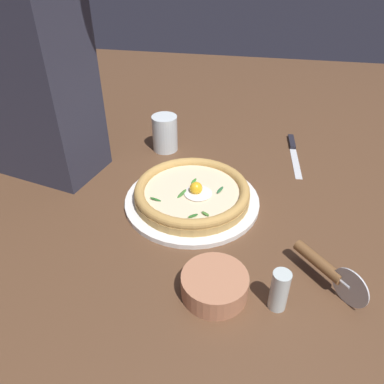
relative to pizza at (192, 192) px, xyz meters
The scene contains 8 objects.
ground_plane 0.05m from the pizza, behind, with size 2.40×2.40×0.03m, color brown.
pizza_plate 0.03m from the pizza, 139.51° to the left, with size 0.32×0.32×0.01m, color white.
pizza is the anchor object (origin of this frame).
side_bowl 0.27m from the pizza, 71.52° to the right, with size 0.12×0.12×0.04m, color #B97755.
pizza_cutter 0.34m from the pizza, 34.82° to the right, with size 0.12×0.13×0.07m.
table_knife 0.39m from the pizza, 50.52° to the left, with size 0.03×0.24×0.01m.
drinking_glass 0.27m from the pizza, 116.64° to the left, with size 0.07×0.07×0.10m.
pepper_shaker 0.33m from the pizza, 53.46° to the right, with size 0.03×0.03×0.08m, color silver.
Camera 1 is at (0.15, -0.71, 0.56)m, focal length 35.66 mm.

